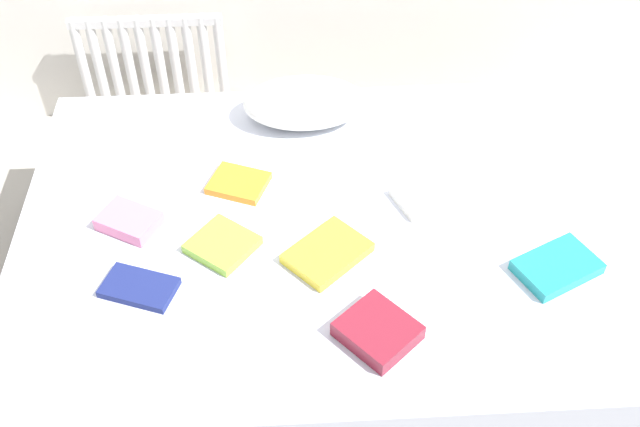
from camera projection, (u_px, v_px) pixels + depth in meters
ground_plane at (321, 315)px, 2.77m from camera, size 8.00×8.00×0.00m
bed at (321, 271)px, 2.60m from camera, size 2.00×1.50×0.50m
radiator at (152, 63)px, 3.36m from camera, size 0.66×0.04×0.46m
pillow at (304, 102)px, 2.75m from camera, size 0.45×0.28×0.15m
textbook_yellow at (327, 253)px, 2.29m from camera, size 0.30×0.29×0.03m
textbook_navy at (139, 288)px, 2.20m from camera, size 0.24×0.19×0.02m
textbook_white at (426, 197)px, 2.48m from camera, size 0.24×0.22×0.03m
textbook_pink at (129, 221)px, 2.38m from camera, size 0.22×0.20×0.04m
textbook_teal at (557, 267)px, 2.25m from camera, size 0.29×0.25×0.04m
textbook_maroon at (378, 331)px, 2.07m from camera, size 0.26×0.27×0.05m
textbook_lime at (223, 245)px, 2.32m from camera, size 0.25×0.25×0.03m
textbook_orange at (239, 183)px, 2.53m from camera, size 0.23×0.21×0.03m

